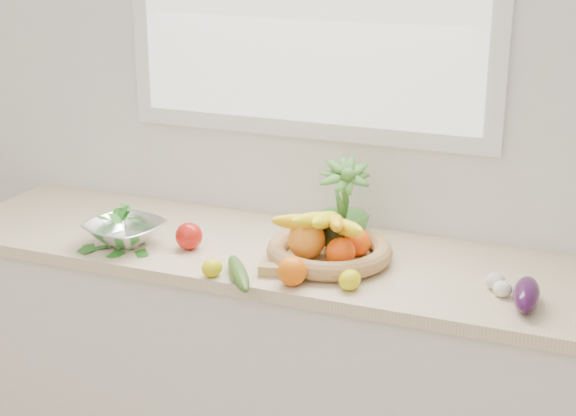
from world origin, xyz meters
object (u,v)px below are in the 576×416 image
at_px(fruit_basket, 328,244).
at_px(apple, 189,236).
at_px(cucumber, 239,273).
at_px(colander_with_spinach, 125,227).
at_px(eggplant, 526,294).
at_px(potted_herb, 343,206).

bearing_deg(fruit_basket, apple, -170.74).
height_order(cucumber, colander_with_spinach, colander_with_spinach).
height_order(eggplant, cucumber, eggplant).
bearing_deg(apple, cucumber, -34.02).
distance_m(cucumber, colander_with_spinach, 0.48).
bearing_deg(apple, potted_herb, 26.62).
xyz_separation_m(apple, colander_with_spinach, (-0.21, -0.05, 0.02)).
distance_m(cucumber, fruit_basket, 0.31).
xyz_separation_m(cucumber, fruit_basket, (0.19, 0.24, 0.03)).
distance_m(eggplant, potted_herb, 0.68).
xyz_separation_m(apple, cucumber, (0.25, -0.17, -0.02)).
relative_size(cucumber, fruit_basket, 0.64).
bearing_deg(fruit_basket, colander_with_spinach, -169.45).
distance_m(fruit_basket, colander_with_spinach, 0.67).
bearing_deg(eggplant, apple, 177.79).
bearing_deg(colander_with_spinach, cucumber, -14.90).
distance_m(apple, cucumber, 0.31).
xyz_separation_m(apple, fruit_basket, (0.45, 0.07, 0.01)).
xyz_separation_m(cucumber, colander_with_spinach, (-0.46, 0.12, 0.04)).
xyz_separation_m(apple, potted_herb, (0.44, 0.22, 0.09)).
height_order(eggplant, fruit_basket, fruit_basket).
bearing_deg(potted_herb, cucumber, -115.81).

